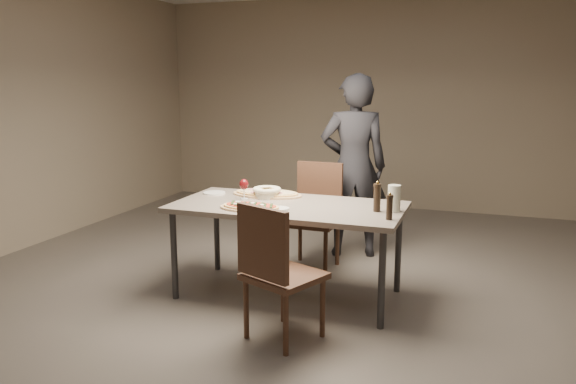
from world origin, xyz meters
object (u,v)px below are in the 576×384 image
(dining_table, at_px, (288,212))
(zucchini_pizza, at_px, (251,207))
(diner, at_px, (354,166))
(chair_near, at_px, (275,266))
(pepper_mill_left, at_px, (377,197))
(carafe, at_px, (394,198))
(bread_basket, at_px, (267,191))
(chair_far, at_px, (316,209))
(ham_pizza, at_px, (267,193))

(dining_table, distance_m, zucchini_pizza, 0.33)
(diner, bearing_deg, chair_near, 71.26)
(pepper_mill_left, xyz_separation_m, chair_near, (-0.50, -0.81, -0.33))
(pepper_mill_left, height_order, chair_near, pepper_mill_left)
(pepper_mill_left, height_order, carafe, pepper_mill_left)
(dining_table, xyz_separation_m, pepper_mill_left, (0.70, -0.00, 0.17))
(dining_table, bearing_deg, zucchini_pizza, -130.22)
(bread_basket, height_order, pepper_mill_left, pepper_mill_left)
(zucchini_pizza, bearing_deg, bread_basket, 79.91)
(zucchini_pizza, height_order, carafe, carafe)
(chair_near, bearing_deg, dining_table, 127.00)
(diner, bearing_deg, dining_table, 61.41)
(chair_far, bearing_deg, pepper_mill_left, 133.96)
(dining_table, xyz_separation_m, chair_far, (-0.01, 0.78, -0.15))
(zucchini_pizza, bearing_deg, diner, 56.88)
(bread_basket, bearing_deg, pepper_mill_left, -11.73)
(ham_pizza, relative_size, diner, 0.34)
(zucchini_pizza, height_order, pepper_mill_left, pepper_mill_left)
(chair_near, xyz_separation_m, chair_far, (-0.21, 1.59, 0.01))
(dining_table, height_order, chair_far, chair_far)
(dining_table, distance_m, ham_pizza, 0.41)
(dining_table, relative_size, ham_pizza, 2.96)
(zucchini_pizza, xyz_separation_m, diner, (0.45, 1.48, 0.12))
(ham_pizza, bearing_deg, zucchini_pizza, -70.61)
(zucchini_pizza, bearing_deg, chair_near, -70.39)
(dining_table, xyz_separation_m, zucchini_pizza, (-0.21, -0.25, 0.07))
(bread_basket, relative_size, chair_near, 0.25)
(diner, bearing_deg, chair_far, 44.16)
(pepper_mill_left, relative_size, diner, 0.13)
(zucchini_pizza, relative_size, chair_far, 0.52)
(bread_basket, xyz_separation_m, chair_near, (0.46, -1.01, -0.28))
(bread_basket, relative_size, diner, 0.13)
(chair_near, bearing_deg, diner, 112.10)
(dining_table, distance_m, diner, 1.27)
(diner, bearing_deg, bread_basket, 46.73)
(diner, bearing_deg, zucchini_pizza, 55.52)
(ham_pizza, bearing_deg, bread_basket, -58.23)
(dining_table, height_order, chair_near, chair_near)
(ham_pizza, bearing_deg, chair_near, -55.06)
(bread_basket, height_order, chair_far, chair_far)
(chair_near, bearing_deg, carafe, 77.20)
(dining_table, height_order, bread_basket, bread_basket)
(zucchini_pizza, distance_m, chair_near, 0.74)
(ham_pizza, distance_m, diner, 1.10)
(carafe, height_order, chair_far, chair_far)
(bread_basket, xyz_separation_m, diner, (0.49, 1.03, 0.09))
(pepper_mill_left, bearing_deg, diner, 110.65)
(zucchini_pizza, bearing_deg, dining_table, 33.45)
(pepper_mill_left, bearing_deg, bread_basket, 168.27)
(chair_far, height_order, diner, diner)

